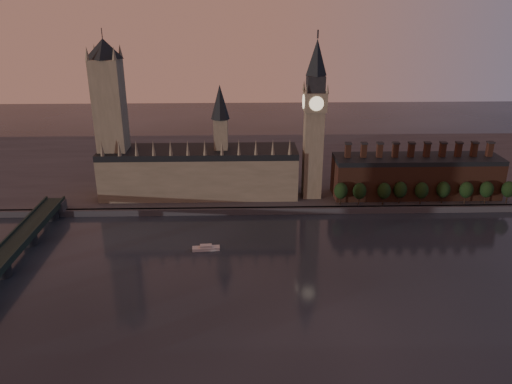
# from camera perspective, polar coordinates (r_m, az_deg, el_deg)

# --- Properties ---
(ground) EXTENTS (900.00, 900.00, 0.00)m
(ground) POSITION_cam_1_polar(r_m,az_deg,el_deg) (242.13, 7.29, -11.05)
(ground) COLOR black
(ground) RESTS_ON ground
(north_bank) EXTENTS (900.00, 182.00, 4.00)m
(north_bank) POSITION_cam_1_polar(r_m,az_deg,el_deg) (402.03, 3.61, 2.90)
(north_bank) COLOR #444449
(north_bank) RESTS_ON ground
(palace_of_westminster) EXTENTS (130.00, 30.30, 74.00)m
(palace_of_westminster) POSITION_cam_1_polar(r_m,az_deg,el_deg) (335.59, -6.40, 2.55)
(palace_of_westminster) COLOR #82735C
(palace_of_westminster) RESTS_ON north_bank
(victoria_tower) EXTENTS (24.00, 24.00, 108.00)m
(victoria_tower) POSITION_cam_1_polar(r_m,az_deg,el_deg) (335.13, -16.28, 8.46)
(victoria_tower) COLOR #82735C
(victoria_tower) RESTS_ON north_bank
(big_ben) EXTENTS (15.00, 15.00, 107.00)m
(big_ben) POSITION_cam_1_polar(r_m,az_deg,el_deg) (323.20, 6.67, 8.30)
(big_ben) COLOR #82735C
(big_ben) RESTS_ON north_bank
(chimney_block) EXTENTS (110.00, 25.00, 37.00)m
(chimney_block) POSITION_cam_1_polar(r_m,az_deg,el_deg) (350.58, 17.80, 1.81)
(chimney_block) COLOR #502D1E
(chimney_block) RESTS_ON north_bank
(embankment_tree_0) EXTENTS (8.60, 8.60, 14.88)m
(embankment_tree_0) POSITION_cam_1_polar(r_m,az_deg,el_deg) (323.99, 9.67, 0.14)
(embankment_tree_0) COLOR black
(embankment_tree_0) RESTS_ON north_bank
(embankment_tree_1) EXTENTS (8.60, 8.60, 14.88)m
(embankment_tree_1) POSITION_cam_1_polar(r_m,az_deg,el_deg) (325.80, 11.76, 0.11)
(embankment_tree_1) COLOR black
(embankment_tree_1) RESTS_ON north_bank
(embankment_tree_2) EXTENTS (8.60, 8.60, 14.88)m
(embankment_tree_2) POSITION_cam_1_polar(r_m,az_deg,el_deg) (329.64, 14.43, 0.13)
(embankment_tree_2) COLOR black
(embankment_tree_2) RESTS_ON north_bank
(embankment_tree_3) EXTENTS (8.60, 8.60, 14.88)m
(embankment_tree_3) POSITION_cam_1_polar(r_m,az_deg,el_deg) (334.21, 16.16, 0.24)
(embankment_tree_3) COLOR black
(embankment_tree_3) RESTS_ON north_bank
(embankment_tree_4) EXTENTS (8.60, 8.60, 14.88)m
(embankment_tree_4) POSITION_cam_1_polar(r_m,az_deg,el_deg) (337.26, 18.41, 0.18)
(embankment_tree_4) COLOR black
(embankment_tree_4) RESTS_ON north_bank
(embankment_tree_5) EXTENTS (8.60, 8.60, 14.88)m
(embankment_tree_5) POSITION_cam_1_polar(r_m,az_deg,el_deg) (343.24, 20.63, 0.25)
(embankment_tree_5) COLOR black
(embankment_tree_5) RESTS_ON north_bank
(embankment_tree_6) EXTENTS (8.60, 8.60, 14.88)m
(embankment_tree_6) POSITION_cam_1_polar(r_m,az_deg,el_deg) (348.26, 22.91, 0.22)
(embankment_tree_6) COLOR black
(embankment_tree_6) RESTS_ON north_bank
(embankment_tree_7) EXTENTS (8.60, 8.60, 14.88)m
(embankment_tree_7) POSITION_cam_1_polar(r_m,az_deg,el_deg) (354.31, 24.86, 0.26)
(embankment_tree_7) COLOR black
(embankment_tree_7) RESTS_ON north_bank
(embankment_tree_8) EXTENTS (8.60, 8.60, 14.88)m
(embankment_tree_8) POSITION_cam_1_polar(r_m,az_deg,el_deg) (360.76, 26.90, 0.27)
(embankment_tree_8) COLOR black
(embankment_tree_8) RESTS_ON north_bank
(river_boat) EXTENTS (15.24, 5.34, 2.99)m
(river_boat) POSITION_cam_1_polar(r_m,az_deg,el_deg) (275.89, -5.73, -6.38)
(river_boat) COLOR beige
(river_boat) RESTS_ON ground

